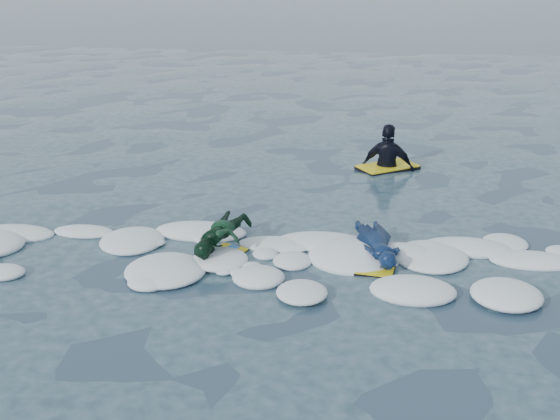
{
  "coord_description": "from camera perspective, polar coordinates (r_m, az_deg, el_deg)",
  "views": [
    {
      "loc": [
        1.88,
        -7.82,
        4.13
      ],
      "look_at": [
        0.63,
        1.6,
        0.51
      ],
      "focal_mm": 45.0,
      "sensor_mm": 36.0,
      "label": 1
    }
  ],
  "objects": [
    {
      "name": "waiting_rider_unit",
      "position": [
        13.84,
        8.73,
        3.37
      ],
      "size": [
        1.33,
        1.2,
        1.75
      ],
      "rotation": [
        0.0,
        0.0,
        0.61
      ],
      "color": "black",
      "rests_on": "ground"
    },
    {
      "name": "ground",
      "position": [
        9.04,
        -5.32,
        -6.43
      ],
      "size": [
        120.0,
        120.0,
        0.0
      ],
      "primitive_type": "plane",
      "color": "#1C2C43",
      "rests_on": "ground"
    },
    {
      "name": "prone_woman_unit",
      "position": [
        9.86,
        7.97,
        -2.93
      ],
      "size": [
        0.83,
        1.52,
        0.37
      ],
      "rotation": [
        0.0,
        0.0,
        1.42
      ],
      "color": "black",
      "rests_on": "ground"
    },
    {
      "name": "prone_child_unit",
      "position": [
        9.91,
        -4.7,
        -2.29
      ],
      "size": [
        0.91,
        1.35,
        0.48
      ],
      "rotation": [
        0.0,
        0.0,
        1.16
      ],
      "color": "black",
      "rests_on": "ground"
    },
    {
      "name": "foam_band",
      "position": [
        9.95,
        -4.03,
        -3.74
      ],
      "size": [
        12.0,
        3.1,
        0.3
      ],
      "primitive_type": null,
      "color": "white",
      "rests_on": "ground"
    }
  ]
}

